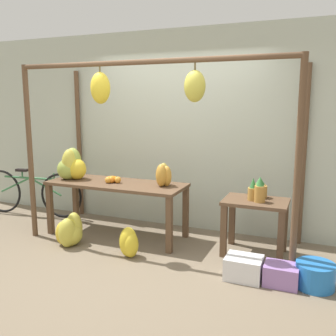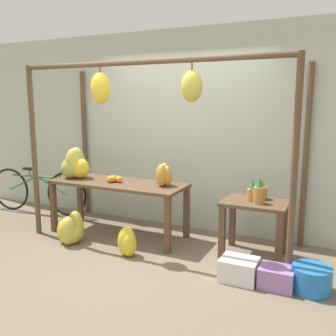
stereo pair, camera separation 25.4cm
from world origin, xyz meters
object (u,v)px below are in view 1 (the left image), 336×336
papaya_pile (163,175)px  fruit_crate_purple (281,275)px  banana_pile_ground_left (69,232)px  pineapple_cluster (259,190)px  orange_pile (112,179)px  fruit_crate_white (244,268)px  blue_bucket (315,275)px  banana_pile_ground_right (129,243)px  parked_bicycle (31,192)px  banana_pile_on_table (71,166)px

papaya_pile → fruit_crate_purple: size_ratio=0.87×
banana_pile_ground_left → papaya_pile: size_ratio=1.41×
pineapple_cluster → orange_pile: bearing=-175.3°
fruit_crate_white → blue_bucket: (0.69, 0.08, 0.01)m
pineapple_cluster → banana_pile_ground_right: (-1.36, -0.71, -0.61)m
banana_pile_ground_left → parked_bicycle: parked_bicycle is taller
banana_pile_ground_left → banana_pile_on_table: bearing=121.4°
banana_pile_ground_right → fruit_crate_white: banana_pile_ground_right is taller
pineapple_cluster → parked_bicycle: pineapple_cluster is taller
orange_pile → papaya_pile: 0.73m
fruit_crate_white → orange_pile: bearing=162.8°
orange_pile → banana_pile_ground_left: orange_pile is taller
blue_bucket → orange_pile: bearing=168.9°
papaya_pile → orange_pile: bearing=-173.2°
fruit_crate_white → fruit_crate_purple: bearing=1.7°
papaya_pile → fruit_crate_purple: papaya_pile is taller
papaya_pile → banana_pile_on_table: bearing=-176.4°
banana_pile_on_table → pineapple_cluster: banana_pile_on_table is taller
banana_pile_ground_left → banana_pile_ground_right: 0.89m
parked_bicycle → fruit_crate_purple: bearing=-12.7°
banana_pile_on_table → pineapple_cluster: 2.57m
pineapple_cluster → banana_pile_ground_right: pineapple_cluster is taller
pineapple_cluster → fruit_crate_white: pineapple_cluster is taller
fruit_crate_white → blue_bucket: bearing=6.9°
banana_pile_ground_left → banana_pile_ground_right: banana_pile_ground_left is taller
banana_pile_on_table → banana_pile_ground_left: (0.32, -0.52, -0.75)m
orange_pile → blue_bucket: orange_pile is taller
pineapple_cluster → parked_bicycle: 3.64m
pineapple_cluster → banana_pile_ground_right: size_ratio=0.98×
banana_pile_ground_right → papaya_pile: 0.97m
banana_pile_ground_right → parked_bicycle: bearing=158.9°
parked_bicycle → papaya_pile: bearing=-5.4°
banana_pile_ground_left → fruit_crate_purple: size_ratio=1.23×
blue_bucket → papaya_pile: bearing=162.5°
banana_pile_on_table → banana_pile_ground_right: (1.20, -0.55, -0.75)m
orange_pile → parked_bicycle: (-1.70, 0.31, -0.41)m
banana_pile_on_table → fruit_crate_white: banana_pile_on_table is taller
banana_pile_ground_right → blue_bucket: (2.04, 0.05, -0.04)m
banana_pile_ground_left → fruit_crate_white: banana_pile_ground_left is taller
banana_pile_ground_left → fruit_crate_white: 2.24m
blue_bucket → papaya_pile: (-1.88, 0.59, 0.76)m
orange_pile → pineapple_cluster: bearing=4.7°
blue_bucket → fruit_crate_purple: (-0.31, -0.07, -0.02)m
pineapple_cluster → banana_pile_on_table: bearing=-176.4°
banana_pile_on_table → orange_pile: 0.66m
pineapple_cluster → fruit_crate_purple: pineapple_cluster is taller
pineapple_cluster → fruit_crate_purple: 1.06m
banana_pile_ground_right → banana_pile_ground_left: bearing=177.8°
parked_bicycle → fruit_crate_white: bearing=-14.1°
banana_pile_on_table → parked_bicycle: (-1.05, 0.32, -0.55)m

